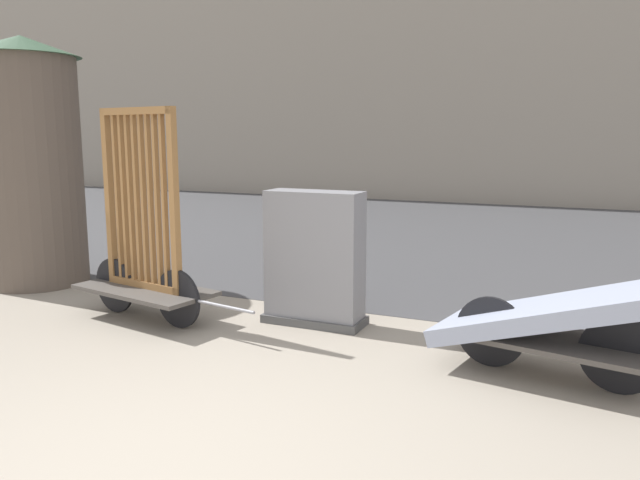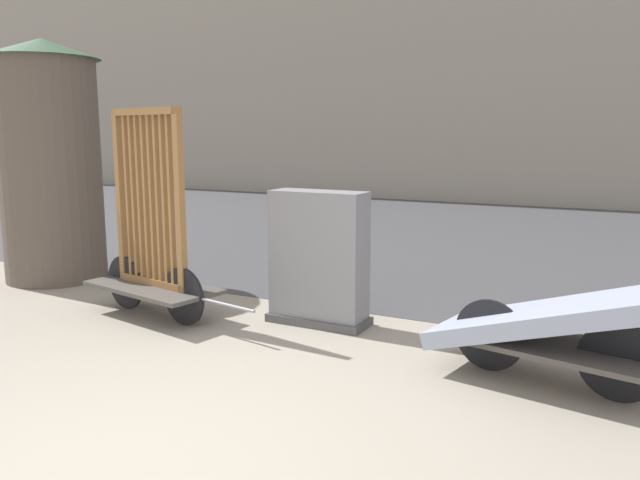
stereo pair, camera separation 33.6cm
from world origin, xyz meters
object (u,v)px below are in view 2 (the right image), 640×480
(bike_cart_with_bedframe, at_px, (152,248))
(utility_cabinet, at_px, (319,263))
(advertising_column, at_px, (50,160))
(bike_cart_with_mattress, at_px, (552,323))

(bike_cart_with_bedframe, height_order, utility_cabinet, bike_cart_with_bedframe)
(utility_cabinet, height_order, advertising_column, advertising_column)
(bike_cart_with_mattress, bearing_deg, utility_cabinet, 176.91)
(bike_cart_with_bedframe, distance_m, advertising_column, 2.54)
(bike_cart_with_mattress, distance_m, utility_cabinet, 2.30)
(bike_cart_with_bedframe, relative_size, advertising_column, 0.73)
(bike_cart_with_mattress, bearing_deg, bike_cart_with_bedframe, -168.87)
(bike_cart_with_mattress, bearing_deg, advertising_column, -175.71)
(bike_cart_with_mattress, relative_size, advertising_column, 0.78)
(advertising_column, bearing_deg, bike_cart_with_bedframe, -17.76)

